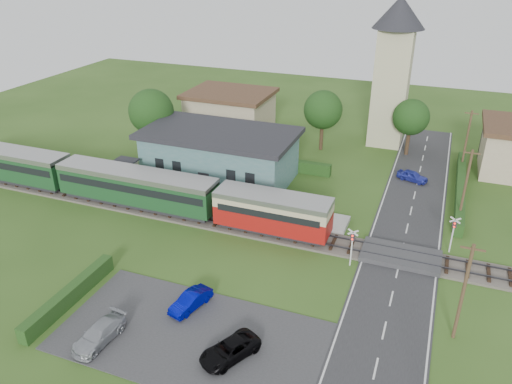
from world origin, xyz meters
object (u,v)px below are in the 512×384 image
(house_west, at_px, (230,112))
(pedestrian_near, at_px, (284,201))
(crossing_signal_far, at_px, (453,229))
(car_park_dark, at_px, (230,350))
(crossing_signal_near, at_px, (352,242))
(car_park_blue, at_px, (191,301))
(car_park_silver, at_px, (99,334))
(pedestrian_far, at_px, (130,174))
(station_building, at_px, (220,154))
(train, at_px, (108,181))
(church_tower, at_px, (394,62))
(equipment_hut, at_px, (125,172))
(car_on_road, at_px, (412,176))

(house_west, xyz_separation_m, pedestrian_near, (13.92, -19.41, -1.36))
(crossing_signal_far, relative_size, car_park_dark, 0.84)
(house_west, distance_m, crossing_signal_near, 33.22)
(crossing_signal_far, distance_m, car_park_blue, 21.55)
(car_park_silver, height_order, pedestrian_far, pedestrian_far)
(station_building, bearing_deg, car_park_silver, -82.47)
(train, relative_size, pedestrian_near, 21.89)
(church_tower, height_order, car_park_dark, church_tower)
(equipment_hut, xyz_separation_m, church_tower, (23.00, 22.80, 8.48))
(train, bearing_deg, car_park_blue, -37.68)
(church_tower, height_order, car_on_road, church_tower)
(church_tower, distance_m, car_on_road, 14.92)
(station_building, height_order, train, station_building)
(car_on_road, bearing_deg, crossing_signal_far, -143.59)
(train, bearing_deg, car_on_road, 29.75)
(car_park_dark, bearing_deg, car_park_blue, 170.78)
(crossing_signal_far, bearing_deg, car_park_blue, -139.74)
(train, bearing_deg, car_park_silver, -56.16)
(station_building, bearing_deg, equipment_hut, -144.08)
(car_park_blue, bearing_deg, car_park_dark, -21.37)
(house_west, bearing_deg, train, -96.68)
(house_west, height_order, car_park_blue, house_west)
(car_park_silver, distance_m, pedestrian_far, 22.87)
(crossing_signal_near, xyz_separation_m, car_on_road, (3.00, 17.89, -1.54))
(train, xyz_separation_m, pedestrian_near, (16.61, 3.59, -0.74))
(equipment_hut, distance_m, car_park_blue, 21.17)
(church_tower, bearing_deg, car_park_dark, -94.82)
(car_park_silver, xyz_separation_m, pedestrian_near, (5.55, 20.09, 0.78))
(equipment_hut, relative_size, crossing_signal_far, 0.78)
(house_west, bearing_deg, crossing_signal_near, -49.89)
(crossing_signal_near, bearing_deg, equipment_hut, 167.06)
(pedestrian_near, bearing_deg, car_on_road, -125.88)
(car_park_silver, bearing_deg, church_tower, 79.96)
(church_tower, xyz_separation_m, car_on_road, (4.40, -10.51, -9.63))
(car_on_road, xyz_separation_m, pedestrian_near, (-10.48, -11.89, 0.84))
(car_park_silver, distance_m, pedestrian_near, 20.86)
(crossing_signal_far, xyz_separation_m, car_park_blue, (-16.41, -13.89, -1.50))
(car_on_road, height_order, pedestrian_far, pedestrian_far)
(church_tower, height_order, house_west, church_tower)
(station_building, relative_size, pedestrian_near, 8.11)
(car_park_silver, bearing_deg, pedestrian_far, 124.11)
(pedestrian_near, bearing_deg, car_park_silver, 80.06)
(pedestrian_near, bearing_deg, car_park_blue, 88.98)
(crossing_signal_far, bearing_deg, equipment_hut, 178.54)
(pedestrian_far, bearing_deg, crossing_signal_near, -87.30)
(church_tower, xyz_separation_m, car_park_silver, (-11.63, -42.50, -9.57))
(crossing_signal_near, xyz_separation_m, car_park_dark, (-4.84, -12.36, -1.52))
(car_on_road, bearing_deg, pedestrian_near, 157.24)
(house_west, height_order, car_on_road, house_west)
(crossing_signal_near, relative_size, car_park_blue, 0.96)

